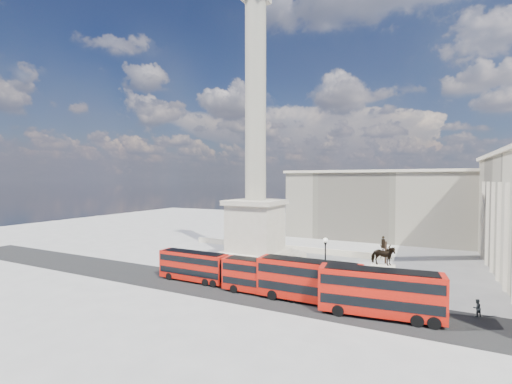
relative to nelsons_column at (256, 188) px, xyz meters
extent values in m
plane|color=#A4A29C|center=(0.00, -5.00, -12.92)|extent=(180.00, 180.00, 0.00)
cube|color=#242424|center=(5.00, -15.00, -12.91)|extent=(120.00, 9.00, 0.01)
cube|color=beige|center=(0.00, 0.00, -12.42)|extent=(14.00, 14.00, 1.00)
cube|color=beige|center=(0.00, 0.00, -11.67)|extent=(12.00, 12.00, 0.50)
cube|color=beige|center=(0.00, 0.00, -11.17)|extent=(10.00, 10.00, 0.50)
cube|color=beige|center=(0.00, 0.00, -6.92)|extent=(8.00, 8.00, 8.00)
cube|color=beige|center=(0.00, 0.00, -2.52)|extent=(9.00, 9.00, 0.80)
cylinder|color=#A29B86|center=(0.00, 0.00, 14.88)|extent=(3.60, 3.60, 34.00)
cube|color=beige|center=(0.00, 11.00, -12.37)|extent=(40.00, 0.60, 1.10)
cube|color=#BCB49A|center=(20.00, 35.00, -4.92)|extent=(50.00, 16.00, 16.00)
cube|color=beige|center=(20.00, 35.00, 3.38)|extent=(51.00, 17.00, 0.60)
cube|color=red|center=(-2.66, -14.40, -10.69)|extent=(10.34, 2.44, 3.80)
cube|color=black|center=(-2.66, -14.40, -11.37)|extent=(9.93, 2.49, 0.84)
cube|color=black|center=(-2.66, -14.40, -9.68)|extent=(9.93, 2.49, 0.84)
cube|color=black|center=(-2.66, -14.40, -8.76)|extent=(9.31, 2.19, 0.06)
cylinder|color=black|center=(-6.07, -14.37, -12.40)|extent=(1.05, 2.47, 1.03)
cylinder|color=black|center=(0.23, -14.43, -12.40)|extent=(1.05, 2.47, 1.03)
cylinder|color=black|center=(1.47, -14.44, -12.40)|extent=(1.05, 2.47, 1.03)
cube|color=red|center=(8.54, -15.07, -10.63)|extent=(10.61, 2.45, 3.90)
cube|color=black|center=(8.54, -15.07, -11.33)|extent=(10.19, 2.51, 0.87)
cube|color=black|center=(8.54, -15.07, -9.59)|extent=(10.19, 2.51, 0.87)
cube|color=black|center=(8.54, -15.07, -8.65)|extent=(9.55, 2.21, 0.06)
cylinder|color=black|center=(5.04, -15.09, -12.39)|extent=(1.07, 2.53, 1.06)
cylinder|color=black|center=(11.51, -15.06, -12.39)|extent=(1.07, 2.53, 1.06)
cylinder|color=black|center=(12.78, -15.05, -12.39)|extent=(1.07, 2.53, 1.06)
cube|color=red|center=(14.42, -15.10, -10.30)|extent=(12.14, 2.77, 4.47)
cube|color=black|center=(14.42, -15.10, -11.10)|extent=(11.66, 2.83, 0.99)
cube|color=black|center=(14.42, -15.10, -9.11)|extent=(11.66, 2.83, 0.99)
cube|color=black|center=(14.42, -15.10, -8.03)|extent=(10.93, 2.50, 0.07)
cylinder|color=black|center=(10.42, -15.11, -12.31)|extent=(1.22, 2.88, 1.21)
cylinder|color=black|center=(17.82, -15.10, -12.31)|extent=(1.22, 2.88, 1.21)
cylinder|color=black|center=(19.28, -15.09, -12.31)|extent=(1.22, 2.88, 1.21)
cube|color=red|center=(22.43, -16.02, -10.26)|extent=(12.56, 4.13, 4.54)
cube|color=black|center=(22.43, -16.02, -11.07)|extent=(12.07, 4.14, 1.01)
cube|color=black|center=(22.43, -16.02, -9.05)|extent=(12.07, 4.14, 1.01)
cube|color=black|center=(22.43, -16.02, -7.95)|extent=(11.30, 3.72, 0.07)
cylinder|color=black|center=(18.38, -16.47, -12.30)|extent=(1.54, 3.04, 1.23)
cylinder|color=black|center=(25.86, -15.65, -12.30)|extent=(1.54, 3.04, 1.23)
cylinder|color=black|center=(27.33, -15.48, -12.30)|extent=(1.54, 3.04, 1.23)
cylinder|color=black|center=(15.18, -10.42, -12.65)|extent=(0.47, 0.47, 0.53)
cylinder|color=black|center=(15.18, -10.42, -9.74)|extent=(0.17, 0.17, 6.35)
cylinder|color=black|center=(15.18, -10.42, -6.68)|extent=(0.32, 0.32, 0.32)
sphere|color=silver|center=(15.18, -10.42, -6.31)|extent=(0.59, 0.59, 0.59)
cube|color=beige|center=(21.99, -9.15, -12.70)|extent=(3.52, 2.64, 0.44)
cube|color=beige|center=(21.99, -9.15, -10.98)|extent=(2.81, 1.93, 3.87)
imported|color=black|center=(21.99, -9.15, -7.86)|extent=(2.86, 1.39, 2.37)
cylinder|color=black|center=(21.99, -9.15, -6.38)|extent=(0.44, 0.44, 1.05)
sphere|color=black|center=(21.99, -9.15, -5.63)|extent=(0.32, 0.32, 0.32)
cylinder|color=#332319|center=(21.91, -5.18, -9.85)|extent=(0.28, 0.28, 6.14)
imported|color=black|center=(17.98, -8.63, -12.16)|extent=(0.65, 0.56, 1.52)
imported|color=black|center=(31.54, -11.32, -11.99)|extent=(1.14, 1.09, 1.85)
imported|color=black|center=(6.85, -11.09, -12.10)|extent=(0.91, 0.99, 1.63)
camera|label=1|loc=(26.58, -53.18, 1.39)|focal=24.00mm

